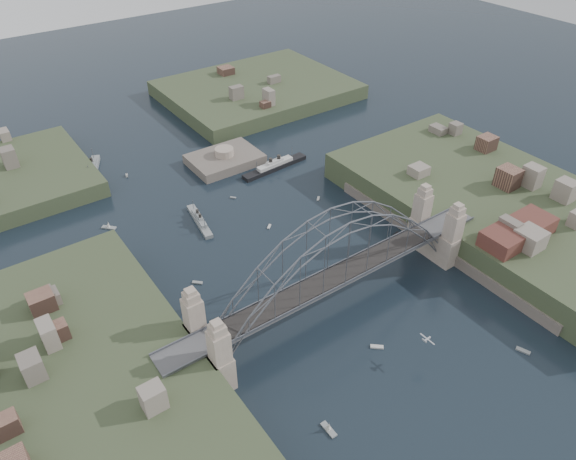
{
  "coord_description": "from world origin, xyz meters",
  "views": [
    {
      "loc": [
        -58.51,
        -64.47,
        85.5
      ],
      "look_at": [
        0.0,
        18.0,
        10.0
      ],
      "focal_mm": 33.21,
      "sensor_mm": 36.0,
      "label": 1
    }
  ],
  "objects_px": {
    "naval_cruiser_near": "(200,221)",
    "naval_cruiser_far": "(93,170)",
    "wharf_shed": "(518,232)",
    "ocean_liner": "(275,166)",
    "bridge": "(337,263)",
    "fort_island": "(225,164)"
  },
  "relations": [
    {
      "from": "fort_island",
      "to": "wharf_shed",
      "type": "distance_m",
      "value": 90.48
    },
    {
      "from": "bridge",
      "to": "wharf_shed",
      "type": "height_order",
      "value": "bridge"
    },
    {
      "from": "bridge",
      "to": "naval_cruiser_near",
      "type": "distance_m",
      "value": 48.11
    },
    {
      "from": "fort_island",
      "to": "wharf_shed",
      "type": "xyz_separation_m",
      "value": [
        32.0,
        -84.0,
        10.34
      ]
    },
    {
      "from": "fort_island",
      "to": "ocean_liner",
      "type": "xyz_separation_m",
      "value": [
        11.23,
        -12.06,
        1.23
      ]
    },
    {
      "from": "ocean_liner",
      "to": "bridge",
      "type": "bearing_deg",
      "value": -111.85
    },
    {
      "from": "naval_cruiser_near",
      "to": "naval_cruiser_far",
      "type": "bearing_deg",
      "value": 108.7
    },
    {
      "from": "wharf_shed",
      "to": "naval_cruiser_far",
      "type": "bearing_deg",
      "value": 123.73
    },
    {
      "from": "bridge",
      "to": "ocean_liner",
      "type": "xyz_separation_m",
      "value": [
        23.23,
        57.94,
        -11.43
      ]
    },
    {
      "from": "fort_island",
      "to": "naval_cruiser_far",
      "type": "height_order",
      "value": "naval_cruiser_far"
    },
    {
      "from": "wharf_shed",
      "to": "ocean_liner",
      "type": "bearing_deg",
      "value": 106.11
    },
    {
      "from": "bridge",
      "to": "ocean_liner",
      "type": "distance_m",
      "value": 63.46
    },
    {
      "from": "fort_island",
      "to": "ocean_liner",
      "type": "bearing_deg",
      "value": -47.05
    },
    {
      "from": "bridge",
      "to": "fort_island",
      "type": "bearing_deg",
      "value": 80.27
    },
    {
      "from": "naval_cruiser_far",
      "to": "ocean_liner",
      "type": "bearing_deg",
      "value": -32.85
    },
    {
      "from": "naval_cruiser_near",
      "to": "bridge",
      "type": "bearing_deg",
      "value": -77.57
    },
    {
      "from": "bridge",
      "to": "fort_island",
      "type": "height_order",
      "value": "bridge"
    },
    {
      "from": "naval_cruiser_near",
      "to": "ocean_liner",
      "type": "height_order",
      "value": "ocean_liner"
    },
    {
      "from": "bridge",
      "to": "naval_cruiser_far",
      "type": "height_order",
      "value": "bridge"
    },
    {
      "from": "bridge",
      "to": "naval_cruiser_far",
      "type": "relative_size",
      "value": 4.79
    },
    {
      "from": "naval_cruiser_near",
      "to": "naval_cruiser_far",
      "type": "xyz_separation_m",
      "value": [
        -14.65,
        43.28,
        0.2
      ]
    },
    {
      "from": "naval_cruiser_near",
      "to": "naval_cruiser_far",
      "type": "distance_m",
      "value": 45.69
    }
  ]
}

